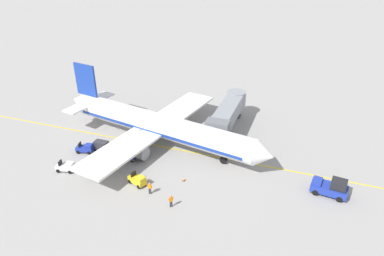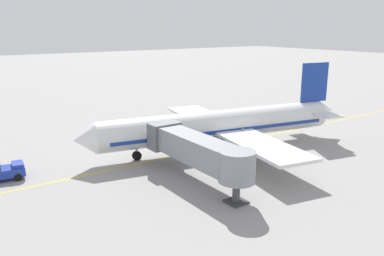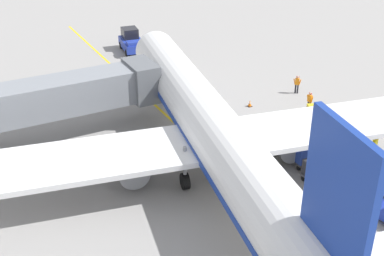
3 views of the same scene
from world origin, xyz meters
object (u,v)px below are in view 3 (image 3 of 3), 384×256
object	(u,v)px
jet_bridge	(60,96)
pushback_tractor	(132,42)
parked_airliner	(211,128)
baggage_cart_third_in_train	(341,192)
baggage_cart_front	(298,151)
baggage_tug_trailing	(381,207)
ground_crew_wing_walker	(375,146)
baggage_tug_spare	(316,117)
ground_crew_loader	(297,83)
safety_cone_nose_left	(250,103)
baggage_cart_second_in_train	(319,173)
ground_crew_marshaller	(310,101)

from	to	relation	value
jet_bridge	pushback_tractor	distance (m)	20.64
parked_airliner	baggage_cart_third_in_train	world-z (taller)	parked_airliner
jet_bridge	baggage_cart_front	distance (m)	17.83
baggage_tug_trailing	ground_crew_wing_walker	bearing A→B (deg)	47.98
baggage_tug_spare	ground_crew_wing_walker	size ratio (longest dim) A/B	1.64
parked_airliner	baggage_tug_trailing	distance (m)	11.58
baggage_tug_trailing	baggage_cart_front	xyz separation A→B (m)	(-0.48, 7.25, 0.24)
ground_crew_wing_walker	pushback_tractor	bearing A→B (deg)	102.48
ground_crew_loader	safety_cone_nose_left	size ratio (longest dim) A/B	2.86
pushback_tractor	ground_crew_loader	bearing A→B (deg)	-63.66
pushback_tractor	safety_cone_nose_left	world-z (taller)	pushback_tractor
baggage_cart_third_in_train	ground_crew_wing_walker	distance (m)	6.96
baggage_cart_second_in_train	parked_airliner	bearing A→B (deg)	137.07
baggage_cart_second_in_train	ground_crew_wing_walker	size ratio (longest dim) A/B	1.72
parked_airliner	baggage_cart_front	world-z (taller)	parked_airliner
baggage_cart_front	ground_crew_marshaller	xyz separation A→B (m)	(6.21, 6.37, 0.00)
jet_bridge	ground_crew_marshaller	distance (m)	20.46
baggage_cart_second_in_train	ground_crew_marshaller	xyz separation A→B (m)	(6.75, 9.22, 0.00)
baggage_tug_spare	baggage_cart_front	world-z (taller)	baggage_tug_spare
baggage_tug_trailing	baggage_tug_spare	world-z (taller)	same
jet_bridge	baggage_cart_second_in_train	bearing A→B (deg)	-47.83
baggage_tug_spare	ground_crew_marshaller	xyz separation A→B (m)	(1.23, 2.37, 0.24)
parked_airliner	baggage_cart_front	size ratio (longest dim) A/B	12.81
baggage_tug_trailing	parked_airliner	bearing A→B (deg)	124.15
ground_crew_loader	ground_crew_marshaller	distance (m)	3.77
pushback_tractor	ground_crew_marshaller	bearing A→B (deg)	-70.76
baggage_cart_front	ground_crew_loader	size ratio (longest dim) A/B	1.72
baggage_tug_trailing	baggage_cart_third_in_train	world-z (taller)	baggage_tug_trailing
pushback_tractor	baggage_tug_trailing	world-z (taller)	pushback_tractor
jet_bridge	parked_airliner	bearing A→B (deg)	-50.80
baggage_cart_second_in_train	baggage_tug_spare	bearing A→B (deg)	51.11
safety_cone_nose_left	baggage_cart_second_in_train	bearing A→B (deg)	-102.71
baggage_tug_spare	baggage_cart_front	bearing A→B (deg)	-141.25
baggage_cart_third_in_train	ground_crew_loader	distance (m)	17.30
baggage_cart_second_in_train	ground_crew_marshaller	bearing A→B (deg)	53.78
baggage_cart_second_in_train	ground_crew_loader	xyz separation A→B (m)	(8.17, 12.72, 0.00)
baggage_tug_trailing	safety_cone_nose_left	bearing A→B (deg)	84.00
baggage_cart_second_in_train	baggage_cart_third_in_train	xyz separation A→B (m)	(-0.29, -2.37, 0.00)
baggage_tug_spare	baggage_cart_second_in_train	xyz separation A→B (m)	(-5.52, -6.85, 0.24)
jet_bridge	baggage_cart_third_in_train	distance (m)	21.03
jet_bridge	ground_crew_loader	size ratio (longest dim) A/B	8.95
baggage_tug_trailing	ground_crew_wing_walker	size ratio (longest dim) A/B	1.60
baggage_tug_trailing	ground_crew_loader	size ratio (longest dim) A/B	1.60
jet_bridge	ground_crew_loader	xyz separation A→B (m)	(21.09, -1.54, -2.50)
baggage_cart_third_in_train	ground_crew_marshaller	size ratio (longest dim) A/B	1.72
jet_bridge	baggage_cart_second_in_train	distance (m)	19.41
pushback_tractor	ground_crew_loader	size ratio (longest dim) A/B	2.76
ground_crew_marshaller	safety_cone_nose_left	world-z (taller)	ground_crew_marshaller
jet_bridge	baggage_cart_front	size ratio (longest dim) A/B	5.21
baggage_tug_spare	ground_crew_loader	size ratio (longest dim) A/B	1.64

